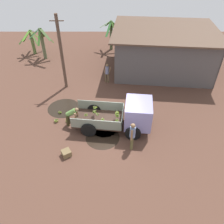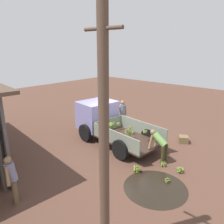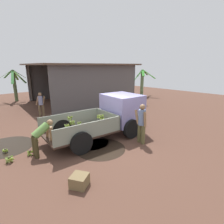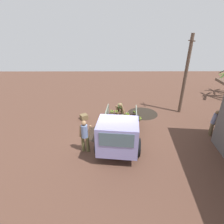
{
  "view_description": "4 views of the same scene",
  "coord_description": "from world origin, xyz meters",
  "px_view_note": "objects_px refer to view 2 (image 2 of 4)",
  "views": [
    {
      "loc": [
        -0.19,
        -9.63,
        9.0
      ],
      "look_at": [
        -0.19,
        0.37,
        1.1
      ],
      "focal_mm": 35.0,
      "sensor_mm": 36.0,
      "label": 1
    },
    {
      "loc": [
        -6.61,
        7.95,
        4.62
      ],
      "look_at": [
        0.72,
        -0.31,
        1.3
      ],
      "focal_mm": 35.0,
      "sensor_mm": 36.0,
      "label": 2
    },
    {
      "loc": [
        -4.8,
        -5.6,
        3.24
      ],
      "look_at": [
        0.73,
        0.29,
        1.08
      ],
      "focal_mm": 28.0,
      "sensor_mm": 36.0,
      "label": 3
    },
    {
      "loc": [
        8.04,
        -0.1,
        5.52
      ],
      "look_at": [
        -0.56,
        -0.05,
        1.49
      ],
      "focal_mm": 28.0,
      "sensor_mm": 36.0,
      "label": 4
    }
  ],
  "objects_px": {
    "banana_bunch_on_ground_3": "(164,164)",
    "wooden_crate_0": "(183,139)",
    "person_foreground_visitor": "(122,113)",
    "banana_bunch_on_ground_0": "(167,180)",
    "utility_pole": "(104,142)",
    "cargo_truck": "(103,120)",
    "banana_bunch_on_ground_1": "(137,169)",
    "person_worker_loading": "(160,144)",
    "person_bystander_near_shed": "(12,177)",
    "banana_bunch_on_ground_2": "(180,170)"
  },
  "relations": [
    {
      "from": "cargo_truck",
      "to": "banana_bunch_on_ground_3",
      "type": "relative_size",
      "value": 17.28
    },
    {
      "from": "cargo_truck",
      "to": "person_foreground_visitor",
      "type": "xyz_separation_m",
      "value": [
        0.03,
        -1.62,
        -0.05
      ]
    },
    {
      "from": "cargo_truck",
      "to": "banana_bunch_on_ground_3",
      "type": "distance_m",
      "value": 3.98
    },
    {
      "from": "utility_pole",
      "to": "cargo_truck",
      "type": "bearing_deg",
      "value": -45.81
    },
    {
      "from": "person_worker_loading",
      "to": "wooden_crate_0",
      "type": "height_order",
      "value": "person_worker_loading"
    },
    {
      "from": "utility_pole",
      "to": "person_worker_loading",
      "type": "xyz_separation_m",
      "value": [
        1.11,
        -4.48,
        -1.95
      ]
    },
    {
      "from": "wooden_crate_0",
      "to": "cargo_truck",
      "type": "bearing_deg",
      "value": 32.55
    },
    {
      "from": "banana_bunch_on_ground_1",
      "to": "person_bystander_near_shed",
      "type": "bearing_deg",
      "value": 64.4
    },
    {
      "from": "banana_bunch_on_ground_1",
      "to": "utility_pole",
      "type": "bearing_deg",
      "value": 112.5
    },
    {
      "from": "banana_bunch_on_ground_2",
      "to": "banana_bunch_on_ground_3",
      "type": "xyz_separation_m",
      "value": [
        0.7,
        0.02,
        -0.01
      ]
    },
    {
      "from": "person_foreground_visitor",
      "to": "person_worker_loading",
      "type": "xyz_separation_m",
      "value": [
        -3.51,
        1.87,
        -0.17
      ]
    },
    {
      "from": "person_foreground_visitor",
      "to": "banana_bunch_on_ground_0",
      "type": "relative_size",
      "value": 7.97
    },
    {
      "from": "utility_pole",
      "to": "banana_bunch_on_ground_1",
      "type": "relative_size",
      "value": 16.67
    },
    {
      "from": "utility_pole",
      "to": "banana_bunch_on_ground_3",
      "type": "xyz_separation_m",
      "value": [
        0.75,
        -4.21,
        -2.61
      ]
    },
    {
      "from": "banana_bunch_on_ground_0",
      "to": "banana_bunch_on_ground_2",
      "type": "relative_size",
      "value": 0.7
    },
    {
      "from": "cargo_truck",
      "to": "banana_bunch_on_ground_2",
      "type": "height_order",
      "value": "cargo_truck"
    },
    {
      "from": "cargo_truck",
      "to": "banana_bunch_on_ground_3",
      "type": "xyz_separation_m",
      "value": [
        -3.85,
        0.52,
        -0.88
      ]
    },
    {
      "from": "cargo_truck",
      "to": "wooden_crate_0",
      "type": "distance_m",
      "value": 4.18
    },
    {
      "from": "banana_bunch_on_ground_3",
      "to": "wooden_crate_0",
      "type": "bearing_deg",
      "value": -81.72
    },
    {
      "from": "person_foreground_visitor",
      "to": "banana_bunch_on_ground_2",
      "type": "height_order",
      "value": "person_foreground_visitor"
    },
    {
      "from": "utility_pole",
      "to": "banana_bunch_on_ground_0",
      "type": "bearing_deg",
      "value": -87.94
    },
    {
      "from": "cargo_truck",
      "to": "banana_bunch_on_ground_1",
      "type": "xyz_separation_m",
      "value": [
        -3.28,
        1.56,
        -0.86
      ]
    },
    {
      "from": "person_foreground_visitor",
      "to": "banana_bunch_on_ground_0",
      "type": "bearing_deg",
      "value": -24.97
    },
    {
      "from": "cargo_truck",
      "to": "utility_pole",
      "type": "xyz_separation_m",
      "value": [
        -4.59,
        4.73,
        1.73
      ]
    },
    {
      "from": "utility_pole",
      "to": "wooden_crate_0",
      "type": "xyz_separation_m",
      "value": [
        1.14,
        -6.93,
        -2.56
      ]
    },
    {
      "from": "wooden_crate_0",
      "to": "person_bystander_near_shed",
      "type": "bearing_deg",
      "value": 75.13
    },
    {
      "from": "person_bystander_near_shed",
      "to": "utility_pole",
      "type": "bearing_deg",
      "value": 123.96
    },
    {
      "from": "banana_bunch_on_ground_1",
      "to": "person_worker_loading",
      "type": "bearing_deg",
      "value": -98.63
    },
    {
      "from": "banana_bunch_on_ground_0",
      "to": "banana_bunch_on_ground_1",
      "type": "height_order",
      "value": "banana_bunch_on_ground_1"
    },
    {
      "from": "person_foreground_visitor",
      "to": "banana_bunch_on_ground_3",
      "type": "distance_m",
      "value": 4.51
    },
    {
      "from": "banana_bunch_on_ground_0",
      "to": "banana_bunch_on_ground_2",
      "type": "xyz_separation_m",
      "value": [
        -0.07,
        -0.89,
        0.03
      ]
    },
    {
      "from": "cargo_truck",
      "to": "person_bystander_near_shed",
      "type": "bearing_deg",
      "value": 111.13
    },
    {
      "from": "person_worker_loading",
      "to": "banana_bunch_on_ground_0",
      "type": "bearing_deg",
      "value": 134.39
    },
    {
      "from": "wooden_crate_0",
      "to": "utility_pole",
      "type": "bearing_deg",
      "value": 99.37
    },
    {
      "from": "cargo_truck",
      "to": "banana_bunch_on_ground_1",
      "type": "height_order",
      "value": "cargo_truck"
    },
    {
      "from": "person_bystander_near_shed",
      "to": "wooden_crate_0",
      "type": "xyz_separation_m",
      "value": [
        -2.03,
        -7.64,
        -0.7
      ]
    },
    {
      "from": "utility_pole",
      "to": "banana_bunch_on_ground_0",
      "type": "xyz_separation_m",
      "value": [
        0.12,
        -3.34,
        -2.63
      ]
    },
    {
      "from": "utility_pole",
      "to": "person_worker_loading",
      "type": "bearing_deg",
      "value": -76.02
    },
    {
      "from": "cargo_truck",
      "to": "person_foreground_visitor",
      "type": "height_order",
      "value": "cargo_truck"
    },
    {
      "from": "utility_pole",
      "to": "banana_bunch_on_ground_3",
      "type": "relative_size",
      "value": 19.66
    },
    {
      "from": "person_bystander_near_shed",
      "to": "wooden_crate_0",
      "type": "relative_size",
      "value": 3.48
    },
    {
      "from": "banana_bunch_on_ground_0",
      "to": "banana_bunch_on_ground_3",
      "type": "xyz_separation_m",
      "value": [
        0.63,
        -0.86,
        0.02
      ]
    },
    {
      "from": "utility_pole",
      "to": "person_bystander_near_shed",
      "type": "relative_size",
      "value": 3.46
    },
    {
      "from": "utility_pole",
      "to": "banana_bunch_on_ground_2",
      "type": "relative_size",
      "value": 17.69
    },
    {
      "from": "utility_pole",
      "to": "banana_bunch_on_ground_0",
      "type": "height_order",
      "value": "utility_pole"
    },
    {
      "from": "utility_pole",
      "to": "person_bystander_near_shed",
      "type": "bearing_deg",
      "value": 12.66
    },
    {
      "from": "person_bystander_near_shed",
      "to": "person_worker_loading",
      "type": "bearing_deg",
      "value": 179.66
    },
    {
      "from": "banana_bunch_on_ground_1",
      "to": "banana_bunch_on_ground_3",
      "type": "height_order",
      "value": "banana_bunch_on_ground_1"
    },
    {
      "from": "person_worker_loading",
      "to": "person_foreground_visitor",
      "type": "bearing_deg",
      "value": -24.92
    },
    {
      "from": "person_bystander_near_shed",
      "to": "banana_bunch_on_ground_1",
      "type": "bearing_deg",
      "value": 175.7
    }
  ]
}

